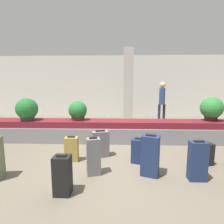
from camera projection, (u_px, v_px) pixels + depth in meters
ground_plane at (110, 157)px, 3.96m from camera, size 18.00×18.00×0.00m
back_wall at (115, 86)px, 9.30m from camera, size 18.00×0.06×3.20m
carousel at (112, 131)px, 5.17m from camera, size 8.33×0.82×0.61m
pillar at (128, 86)px, 7.50m from camera, size 0.39×0.39×3.20m
suitcase_0 at (93, 156)px, 3.15m from camera, size 0.28×0.24×0.70m
suitcase_1 at (198, 161)px, 2.95m from camera, size 0.29×0.17×0.71m
suitcase_2 at (100, 144)px, 3.97m from camera, size 0.42×0.32×0.62m
suitcase_3 at (72, 149)px, 3.74m from camera, size 0.28×0.17×0.55m
suitcase_4 at (62, 175)px, 2.57m from camera, size 0.25×0.21×0.62m
suitcase_6 at (150, 155)px, 3.13m from camera, size 0.37×0.33×0.76m
suitcase_7 at (138, 150)px, 3.69m from camera, size 0.32×0.33×0.53m
suitcase_8 at (203, 154)px, 3.56m from camera, size 0.42×0.31×0.48m
potted_plant_0 at (212, 109)px, 5.06m from camera, size 0.63×0.63×0.68m
potted_plant_1 at (78, 111)px, 5.15m from camera, size 0.54×0.54×0.56m
potted_plant_2 at (27, 110)px, 5.08m from camera, size 0.62×0.62×0.66m
traveler_0 at (162, 99)px, 7.25m from camera, size 0.31×0.37×1.78m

